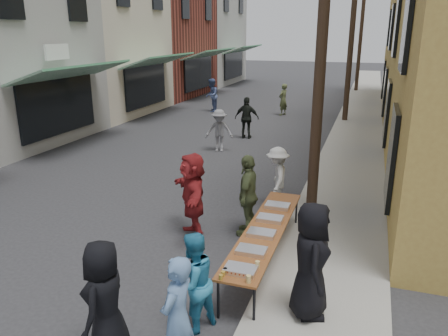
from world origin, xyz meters
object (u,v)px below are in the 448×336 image
Objects in this scene: serving_table at (265,230)px; guest_front_a at (105,302)px; utility_pole_far at (361,29)px; guest_front_c at (193,282)px; server at (311,260)px; utility_pole_near at (323,24)px; catering_tray_sausage at (240,270)px; utility_pole_mid at (352,27)px.

serving_table is 2.27× the size of guest_front_a.
guest_front_a is (-1.93, -30.10, -3.62)m from utility_pole_far.
server is (1.61, 0.78, 0.24)m from guest_front_c.
utility_pole_near is 24.00m from utility_pole_far.
server reaches higher than serving_table.
serving_table is 2.15× the size of server.
utility_pole_far is 5.72× the size of guest_front_c.
utility_pole_near is 18.00× the size of catering_tray_sausage.
utility_pole_near reaches higher than serving_table.
catering_tray_sausage is at bearing -96.24° from utility_pole_near.
catering_tray_sausage is 1.09m from server.
utility_pole_far is 30.38m from guest_front_a.
utility_pole_near is 4.81m from serving_table.
guest_front_a is (-1.43, -3.18, 0.17)m from serving_table.
catering_tray_sausage is 0.28× the size of guest_front_a.
server is at bearing -88.90° from utility_pole_far.
guest_front_a is 1.30m from guest_front_c.
server is (2.48, 1.74, 0.15)m from guest_front_a.
utility_pole_mid is 16.73m from server.
server is at bearing 119.83° from guest_front_a.
server is at bearing 11.40° from catering_tray_sausage.
guest_front_c is (0.87, 0.96, -0.10)m from guest_front_a.
serving_table is at bearing -99.72° from utility_pole_near.
utility_pole_mid is 17.57m from guest_front_c.
catering_tray_sausage is (-0.50, -28.57, -3.71)m from utility_pole_far.
utility_pole_far is at bearing 90.00° from utility_pole_mid.
utility_pole_mid is 5.72× the size of guest_front_c.
utility_pole_near is 5.60m from server.
utility_pole_near is 5.91m from catering_tray_sausage.
utility_pole_mid is 2.25× the size of serving_table.
guest_front_c reaches higher than catering_tray_sausage.
utility_pole_near is at bearing -8.04° from server.
utility_pole_mid is at bearing -155.76° from guest_front_c.
guest_front_a is at bearing -93.67° from utility_pole_far.
utility_pole_near is 2.25× the size of serving_table.
utility_pole_mid reaches higher than catering_tray_sausage.
catering_tray_sausage reaches higher than serving_table.
guest_front_c is at bearing -104.37° from serving_table.
utility_pole_far is 28.81m from catering_tray_sausage.
guest_front_c is at bearing 100.54° from server.
catering_tray_sausage is at bearing -91.73° from utility_pole_mid.
serving_table is at bearing 90.00° from catering_tray_sausage.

